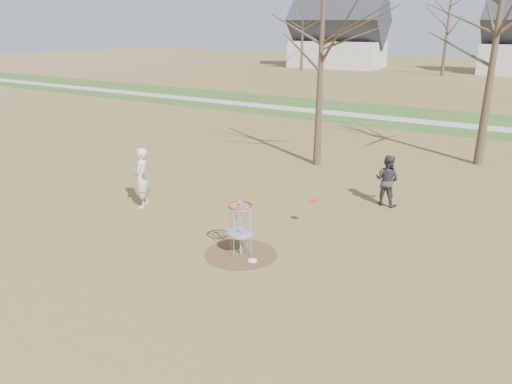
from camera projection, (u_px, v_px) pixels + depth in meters
ground at (241, 254)px, 12.32m from camera, size 160.00×160.00×0.00m
green_band at (440, 120)px, 29.15m from camera, size 160.00×8.00×0.01m
footpath at (436, 123)px, 28.34m from camera, size 160.00×1.50×0.01m
dirt_circle at (241, 254)px, 12.32m from camera, size 1.80×1.80×0.01m
player_standing at (142, 178)px, 15.22m from camera, size 0.71×0.81×1.86m
player_throwing at (387, 180)px, 15.41m from camera, size 0.84×0.69×1.61m
disc_grounded at (252, 261)px, 11.94m from camera, size 0.22×0.22×0.02m
discs_in_play at (230, 186)px, 14.22m from camera, size 5.13×1.54×0.38m
disc_golf_basket at (240, 220)px, 12.03m from camera, size 0.64×0.64×1.35m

